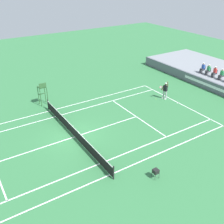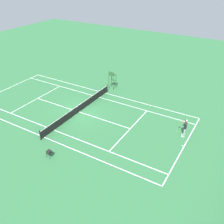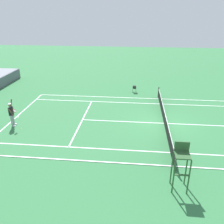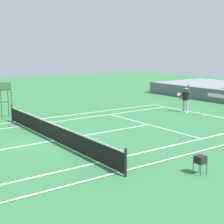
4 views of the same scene
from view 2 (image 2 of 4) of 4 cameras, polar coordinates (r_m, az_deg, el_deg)
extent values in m
plane|color=#337542|center=(28.09, -7.49, -0.04)|extent=(80.00, 80.00, 0.00)
cube|color=#337542|center=(28.08, -7.49, -0.02)|extent=(10.98, 23.78, 0.02)
cube|color=white|center=(23.76, 16.17, -7.54)|extent=(10.98, 0.10, 0.01)
cube|color=white|center=(35.99, -22.77, 4.98)|extent=(10.98, 0.10, 0.01)
cube|color=white|center=(31.99, -1.53, 4.34)|extent=(0.10, 23.78, 0.01)
cube|color=white|center=(24.77, -15.21, -5.60)|extent=(0.10, 23.78, 0.01)
cube|color=white|center=(30.96, -2.89, 3.36)|extent=(0.10, 23.78, 0.01)
cube|color=white|center=(25.53, -13.08, -4.07)|extent=(0.10, 23.78, 0.01)
cube|color=white|center=(25.15, 4.20, -3.83)|extent=(8.22, 0.10, 0.01)
cube|color=white|center=(32.03, -16.64, 3.01)|extent=(8.22, 0.10, 0.01)
cube|color=white|center=(28.08, -7.49, 0.00)|extent=(0.10, 12.80, 0.01)
cube|color=white|center=(23.77, 15.94, -7.48)|extent=(0.10, 0.20, 0.01)
cube|color=white|center=(35.91, -22.67, 4.94)|extent=(0.10, 0.20, 0.01)
cylinder|color=black|center=(32.11, -1.11, 5.47)|extent=(0.10, 0.10, 1.07)
cylinder|color=black|center=(24.24, -16.11, -5.16)|extent=(0.10, 0.10, 1.07)
cube|color=black|center=(27.85, -7.55, 0.81)|extent=(11.78, 0.02, 0.84)
cube|color=white|center=(27.64, -7.61, 1.56)|extent=(11.78, 0.03, 0.06)
cylinder|color=#9E9EA3|center=(24.69, 16.16, -4.65)|extent=(0.15, 0.15, 0.92)
cylinder|color=#9E9EA3|center=(24.96, 16.26, -4.25)|extent=(0.15, 0.15, 0.92)
cube|color=white|center=(24.92, 15.89, -5.39)|extent=(0.16, 0.30, 0.10)
cube|color=white|center=(25.19, 16.00, -4.99)|extent=(0.16, 0.30, 0.10)
cube|color=black|center=(24.41, 16.47, -2.99)|extent=(0.43, 0.30, 0.60)
sphere|color=brown|center=(24.16, 16.63, -2.06)|extent=(0.22, 0.22, 0.22)
cylinder|color=white|center=(24.11, 16.66, -1.88)|extent=(0.21, 0.21, 0.06)
cylinder|color=brown|center=(23.89, 16.51, -2.18)|extent=(0.12, 0.22, 0.61)
cylinder|color=brown|center=(24.62, 16.33, -2.59)|extent=(0.14, 0.34, 0.56)
cylinder|color=black|center=(24.73, 16.02, -2.74)|extent=(0.06, 0.19, 0.25)
torus|color=red|center=(24.62, 15.72, -2.12)|extent=(0.33, 0.24, 0.26)
cylinder|color=silver|center=(24.62, 15.72, -2.12)|extent=(0.29, 0.20, 0.22)
sphere|color=#D1E533|center=(25.55, 14.61, -4.24)|extent=(0.07, 0.07, 0.07)
cylinder|color=#2D562D|center=(33.41, -0.11, 7.30)|extent=(0.07, 0.07, 1.90)
cylinder|color=#2D562D|center=(33.08, 0.94, 7.05)|extent=(0.07, 0.07, 1.90)
cylinder|color=#2D562D|center=(32.86, -0.74, 6.88)|extent=(0.07, 0.07, 1.90)
cylinder|color=#2D562D|center=(32.53, 0.32, 6.63)|extent=(0.07, 0.07, 1.90)
cube|color=#2D562D|center=(32.58, 0.10, 8.55)|extent=(0.70, 0.70, 0.06)
cube|color=#2D562D|center=(32.20, -0.22, 8.79)|extent=(0.06, 0.70, 0.48)
cube|color=#2D562D|center=(33.18, 0.38, 7.31)|extent=(0.10, 0.70, 0.04)
cube|color=black|center=(22.03, -14.21, -8.88)|extent=(0.36, 0.36, 0.28)
cylinder|color=black|center=(22.44, -14.12, -9.18)|extent=(0.02, 0.02, 0.42)
cylinder|color=black|center=(22.26, -14.72, -9.65)|extent=(0.02, 0.02, 0.42)
cylinder|color=black|center=(22.24, -13.47, -9.50)|extent=(0.02, 0.02, 0.42)
cylinder|color=black|center=(22.07, -14.07, -9.97)|extent=(0.02, 0.02, 0.42)
ellipsoid|color=#D1E533|center=(21.98, -14.24, -8.72)|extent=(0.30, 0.30, 0.12)
camera|label=1|loc=(22.80, -56.91, 12.13)|focal=42.48mm
camera|label=3|loc=(38.39, 11.22, 21.15)|focal=38.37mm
camera|label=4|loc=(24.82, -45.02, -2.07)|focal=54.09mm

